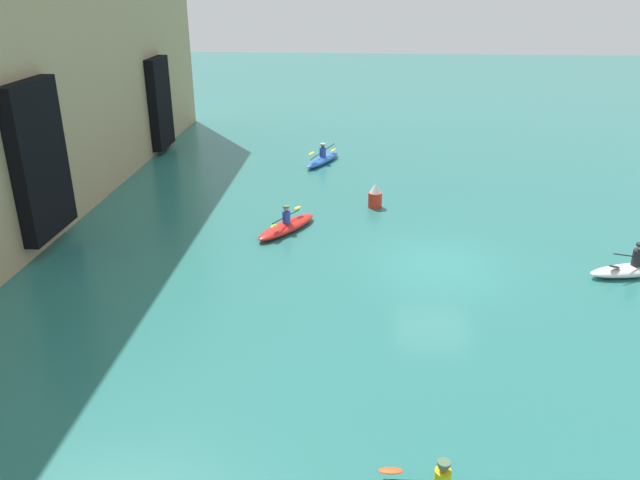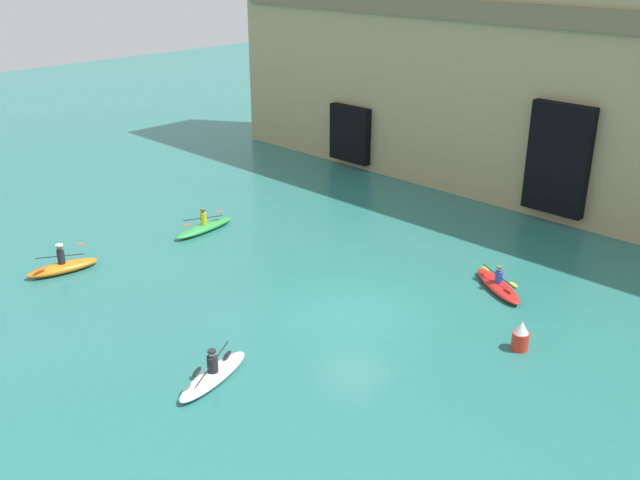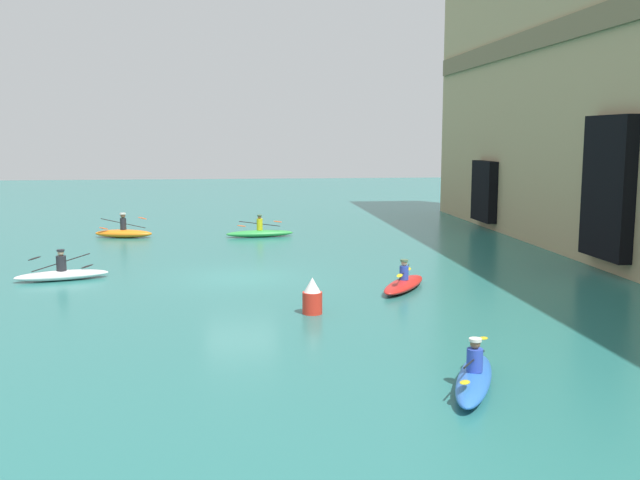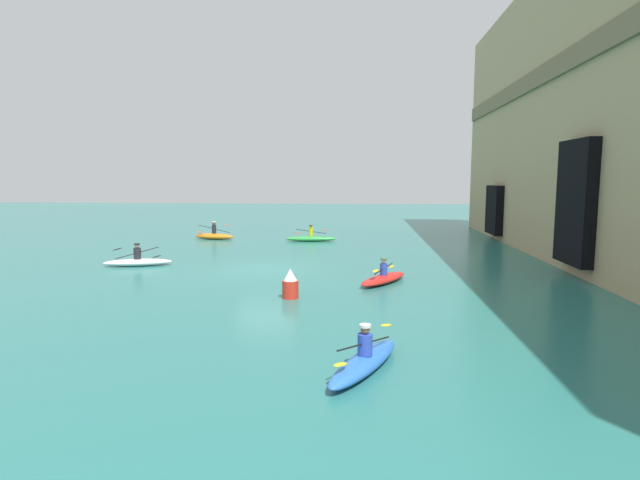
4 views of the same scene
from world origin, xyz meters
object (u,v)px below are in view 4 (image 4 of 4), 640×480
object	(u,v)px
marker_buoy	(290,284)
kayak_white	(138,261)
kayak_orange	(214,236)
kayak_blue	(365,361)
kayak_red	(384,278)
kayak_green	(311,238)

from	to	relation	value
marker_buoy	kayak_white	bearing A→B (deg)	-125.11
kayak_orange	kayak_white	size ratio (longest dim) A/B	0.92
kayak_orange	kayak_blue	distance (m)	24.78
kayak_red	kayak_orange	bearing A→B (deg)	-109.15
kayak_orange	kayak_white	bearing A→B (deg)	-81.70
kayak_white	marker_buoy	bearing A→B (deg)	129.61
kayak_orange	kayak_green	xyz separation A→B (m)	(0.53, 6.69, -0.04)
kayak_red	marker_buoy	xyz separation A→B (m)	(2.83, -3.30, 0.28)
kayak_white	kayak_blue	bearing A→B (deg)	116.32
kayak_blue	marker_buoy	world-z (taller)	marker_buoy
kayak_green	marker_buoy	xyz separation A→B (m)	(15.72, 0.96, 0.27)
kayak_white	kayak_red	xyz separation A→B (m)	(2.90, 11.45, -0.02)
kayak_white	kayak_green	size ratio (longest dim) A/B	0.95
kayak_blue	kayak_green	bearing A→B (deg)	-147.27
kayak_orange	kayak_red	distance (m)	17.32
kayak_red	marker_buoy	world-z (taller)	marker_buoy
kayak_orange	kayak_blue	bearing A→B (deg)	-54.65
kayak_white	kayak_green	bearing A→B (deg)	-141.01
kayak_red	kayak_white	bearing A→B (deg)	-72.59
kayak_orange	kayak_white	distance (m)	10.53
kayak_green	marker_buoy	bearing A→B (deg)	-91.51
kayak_blue	kayak_white	distance (m)	16.13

